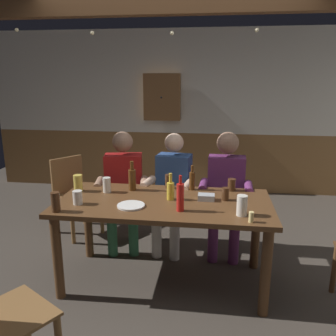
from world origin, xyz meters
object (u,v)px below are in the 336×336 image
Objects in this scene: person_1 at (172,188)px; condiment_caddy at (206,197)px; bottle_2 at (192,180)px; bottle_3 at (171,190)px; pint_glass_1 at (242,205)px; pint_glass_5 at (78,183)px; pint_glass_4 at (232,185)px; person_0 at (123,184)px; pint_glass_6 at (225,194)px; wall_dart_cabinet at (162,97)px; pint_glass_7 at (168,181)px; pint_glass_3 at (56,202)px; pint_glass_2 at (78,197)px; pint_glass_0 at (107,185)px; dining_table at (164,213)px; bottle_0 at (180,197)px; chair_empty_near_right at (74,193)px; person_2 at (226,188)px; plate_0 at (131,206)px; table_candle at (251,217)px; bottle_1 at (132,179)px.

condiment_caddy is (0.37, -0.59, 0.12)m from person_1.
condiment_caddy is at bearing -62.33° from bottle_2.
bottle_3 is 0.64m from pint_glass_1.
pint_glass_4 is at bearing 8.41° from pint_glass_5.
bottle_2 is (0.74, -0.33, 0.18)m from person_0.
wall_dart_cabinet is (-0.92, 2.50, 0.66)m from pint_glass_6.
bottle_3 reaches higher than pint_glass_7.
pint_glass_6 is at bearing 18.40° from pint_glass_3.
pint_glass_2 is at bearing 59.60° from pint_glass_3.
pint_glass_4 is 0.72× the size of pint_glass_5.
pint_glass_3 reaches higher than pint_glass_0.
person_1 is at bearing 43.23° from pint_glass_0.
bottle_3 is 0.93m from pint_glass_3.
pint_glass_4 reaches higher than dining_table.
condiment_caddy reaches higher than dining_table.
person_0 is (-0.53, 0.67, 0.03)m from dining_table.
bottle_0 is 0.47m from pint_glass_6.
pint_glass_1 is 0.34m from pint_glass_6.
bottle_3 is at bearing 92.38° from chair_empty_near_right.
person_2 reaches higher than pint_glass_5.
pint_glass_5 is (-1.39, -0.21, 0.02)m from pint_glass_4.
pint_glass_1 is (0.47, -0.03, -0.04)m from bottle_0.
chair_empty_near_right is at bearing 151.50° from condiment_caddy.
bottle_3 is 1.52× the size of pint_glass_5.
plate_0 is 2.03× the size of pint_glass_6.
person_0 reaches higher than pint_glass_6.
bottle_3 is at bearing -79.83° from wall_dart_cabinet.
person_2 is 9.54× the size of pint_glass_7.
bottle_3 is at bearing 113.44° from bottle_0.
pint_glass_1 is 1.42× the size of pint_glass_4.
condiment_caddy is at bearing 12.88° from pint_glass_2.
pint_glass_6 is at bearing -2.89° from pint_glass_5.
dining_table is 0.45m from bottle_2.
pint_glass_1 is (0.64, -0.90, 0.17)m from person_1.
dining_table is 11.51× the size of pint_glass_3.
bottle_0 is (-0.38, -0.87, 0.19)m from person_2.
plate_0 reaches higher than dining_table.
condiment_caddy is 0.64m from plate_0.
table_candle is 0.56m from bottle_0.
person_1 reaches higher than pint_glass_4.
table_candle reaches higher than dining_table.
plate_0 is 0.37m from bottle_3.
pint_glass_2 reaches higher than table_candle.
pint_glass_3 is 1.38m from pint_glass_6.
pint_glass_3 is (-0.55, -0.18, 0.07)m from plate_0.
person_1 is 0.97m from pint_glass_5.
chair_empty_near_right is at bearing 107.59° from pint_glass_3.
pint_glass_4 is (1.11, -0.31, 0.14)m from person_0.
bottle_1 is 1.08m from pint_glass_1.
person_1 is 0.68m from pint_glass_4.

